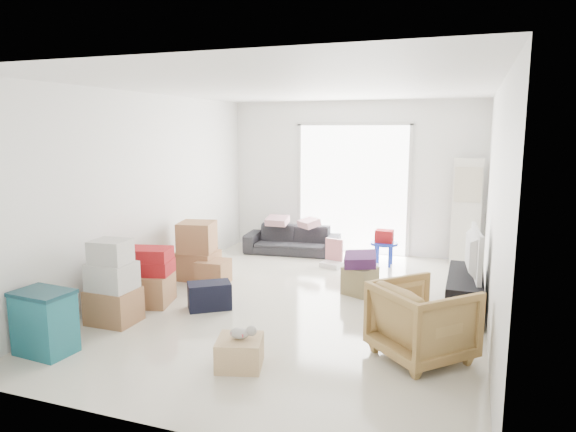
{
  "coord_description": "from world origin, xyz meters",
  "views": [
    {
      "loc": [
        2.0,
        -5.99,
        2.21
      ],
      "look_at": [
        -0.22,
        0.2,
        1.09
      ],
      "focal_mm": 32.0,
      "sensor_mm": 36.0,
      "label": 1
    }
  ],
  "objects_px": {
    "storage_bins": "(44,322)",
    "television": "(466,270)",
    "tv_console": "(465,293)",
    "armchair": "(423,318)",
    "kids_table": "(384,241)",
    "wood_crate": "(240,352)",
    "ottoman": "(360,280)",
    "sofa": "(292,235)",
    "ac_tower": "(466,213)"
  },
  "relations": [
    {
      "from": "ac_tower",
      "to": "ottoman",
      "type": "relative_size",
      "value": 4.66
    },
    {
      "from": "armchair",
      "to": "storage_bins",
      "type": "bearing_deg",
      "value": 62.23
    },
    {
      "from": "ac_tower",
      "to": "storage_bins",
      "type": "bearing_deg",
      "value": -128.06
    },
    {
      "from": "ac_tower",
      "to": "wood_crate",
      "type": "bearing_deg",
      "value": -112.86
    },
    {
      "from": "ac_tower",
      "to": "television",
      "type": "bearing_deg",
      "value": -88.71
    },
    {
      "from": "ottoman",
      "to": "kids_table",
      "type": "height_order",
      "value": "kids_table"
    },
    {
      "from": "armchair",
      "to": "kids_table",
      "type": "xyz_separation_m",
      "value": [
        -0.92,
        3.34,
        0.0
      ]
    },
    {
      "from": "armchair",
      "to": "kids_table",
      "type": "height_order",
      "value": "armchair"
    },
    {
      "from": "storage_bins",
      "to": "tv_console",
      "type": "bearing_deg",
      "value": 34.57
    },
    {
      "from": "armchair",
      "to": "wood_crate",
      "type": "height_order",
      "value": "armchair"
    },
    {
      "from": "tv_console",
      "to": "armchair",
      "type": "height_order",
      "value": "armchair"
    },
    {
      "from": "armchair",
      "to": "storage_bins",
      "type": "xyz_separation_m",
      "value": [
        -3.53,
        -1.16,
        -0.09
      ]
    },
    {
      "from": "tv_console",
      "to": "sofa",
      "type": "height_order",
      "value": "sofa"
    },
    {
      "from": "storage_bins",
      "to": "ottoman",
      "type": "bearing_deg",
      "value": 48.62
    },
    {
      "from": "television",
      "to": "sofa",
      "type": "bearing_deg",
      "value": 49.84
    },
    {
      "from": "wood_crate",
      "to": "ottoman",
      "type": "bearing_deg",
      "value": 76.3
    },
    {
      "from": "television",
      "to": "storage_bins",
      "type": "distance_m",
      "value": 4.74
    },
    {
      "from": "ac_tower",
      "to": "wood_crate",
      "type": "height_order",
      "value": "ac_tower"
    },
    {
      "from": "television",
      "to": "storage_bins",
      "type": "xyz_separation_m",
      "value": [
        -3.9,
        -2.69,
        -0.2
      ]
    },
    {
      "from": "ac_tower",
      "to": "storage_bins",
      "type": "height_order",
      "value": "ac_tower"
    },
    {
      "from": "tv_console",
      "to": "kids_table",
      "type": "height_order",
      "value": "kids_table"
    },
    {
      "from": "storage_bins",
      "to": "sofa",
      "type": "bearing_deg",
      "value": 78.96
    },
    {
      "from": "television",
      "to": "kids_table",
      "type": "height_order",
      "value": "television"
    },
    {
      "from": "armchair",
      "to": "wood_crate",
      "type": "distance_m",
      "value": 1.79
    },
    {
      "from": "ac_tower",
      "to": "television",
      "type": "distance_m",
      "value": 2.26
    },
    {
      "from": "kids_table",
      "to": "ac_tower",
      "type": "bearing_deg",
      "value": 18.72
    },
    {
      "from": "armchair",
      "to": "ottoman",
      "type": "relative_size",
      "value": 2.2
    },
    {
      "from": "tv_console",
      "to": "ac_tower",
      "type": "bearing_deg",
      "value": 91.29
    },
    {
      "from": "sofa",
      "to": "wood_crate",
      "type": "height_order",
      "value": "sofa"
    },
    {
      "from": "armchair",
      "to": "ottoman",
      "type": "height_order",
      "value": "armchair"
    },
    {
      "from": "television",
      "to": "wood_crate",
      "type": "relative_size",
      "value": 2.4
    },
    {
      "from": "kids_table",
      "to": "wood_crate",
      "type": "bearing_deg",
      "value": -99.26
    },
    {
      "from": "tv_console",
      "to": "storage_bins",
      "type": "xyz_separation_m",
      "value": [
        -3.9,
        -2.69,
        0.09
      ]
    },
    {
      "from": "television",
      "to": "kids_table",
      "type": "xyz_separation_m",
      "value": [
        -1.29,
        1.81,
        -0.11
      ]
    },
    {
      "from": "sofa",
      "to": "ac_tower",
      "type": "bearing_deg",
      "value": -2.89
    },
    {
      "from": "sofa",
      "to": "kids_table",
      "type": "bearing_deg",
      "value": -14.95
    },
    {
      "from": "television",
      "to": "kids_table",
      "type": "distance_m",
      "value": 2.22
    },
    {
      "from": "kids_table",
      "to": "wood_crate",
      "type": "xyz_separation_m",
      "value": [
        -0.67,
        -4.11,
        -0.28
      ]
    },
    {
      "from": "ottoman",
      "to": "ac_tower",
      "type": "bearing_deg",
      "value": 57.27
    },
    {
      "from": "ottoman",
      "to": "wood_crate",
      "type": "height_order",
      "value": "ottoman"
    },
    {
      "from": "sofa",
      "to": "storage_bins",
      "type": "bearing_deg",
      "value": -106.87
    },
    {
      "from": "armchair",
      "to": "ottoman",
      "type": "xyz_separation_m",
      "value": [
        -0.98,
        1.74,
        -0.23
      ]
    },
    {
      "from": "storage_bins",
      "to": "wood_crate",
      "type": "height_order",
      "value": "storage_bins"
    },
    {
      "from": "storage_bins",
      "to": "television",
      "type": "bearing_deg",
      "value": 34.57
    },
    {
      "from": "tv_console",
      "to": "television",
      "type": "height_order",
      "value": "television"
    },
    {
      "from": "television",
      "to": "storage_bins",
      "type": "height_order",
      "value": "storage_bins"
    },
    {
      "from": "ac_tower",
      "to": "storage_bins",
      "type": "xyz_separation_m",
      "value": [
        -3.85,
        -4.92,
        -0.55
      ]
    },
    {
      "from": "armchair",
      "to": "storage_bins",
      "type": "height_order",
      "value": "armchair"
    },
    {
      "from": "ac_tower",
      "to": "television",
      "type": "height_order",
      "value": "ac_tower"
    },
    {
      "from": "armchair",
      "to": "ottoman",
      "type": "distance_m",
      "value": 2.01
    }
  ]
}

